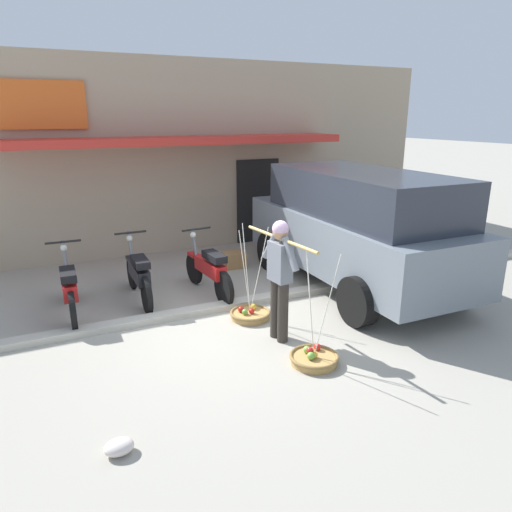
{
  "coord_description": "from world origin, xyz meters",
  "views": [
    {
      "loc": [
        -2.52,
        -5.87,
        3.01
      ],
      "look_at": [
        0.57,
        0.6,
        0.85
      ],
      "focal_mm": 32.92,
      "sensor_mm": 36.0,
      "label": 1
    }
  ],
  "objects_px": {
    "motorcycle_nearest_shop": "(69,288)",
    "plastic_litter_bag": "(119,447)",
    "fruit_basket_right_side": "(250,314)",
    "motorcycle_third_in_row": "(209,269)",
    "fruit_basket_left_side": "(314,358)",
    "parked_truck": "(356,226)",
    "fruit_vendor": "(280,273)",
    "wooden_crate": "(234,260)",
    "motorcycle_second_in_row": "(139,275)"
  },
  "relations": [
    {
      "from": "parked_truck",
      "to": "plastic_litter_bag",
      "type": "relative_size",
      "value": 17.29
    },
    {
      "from": "motorcycle_second_in_row",
      "to": "fruit_vendor",
      "type": "bearing_deg",
      "value": -57.64
    },
    {
      "from": "motorcycle_nearest_shop",
      "to": "wooden_crate",
      "type": "xyz_separation_m",
      "value": [
        3.23,
        1.13,
        -0.29
      ]
    },
    {
      "from": "motorcycle_nearest_shop",
      "to": "wooden_crate",
      "type": "bearing_deg",
      "value": 19.19
    },
    {
      "from": "parked_truck",
      "to": "motorcycle_second_in_row",
      "type": "bearing_deg",
      "value": 165.11
    },
    {
      "from": "fruit_basket_left_side",
      "to": "motorcycle_third_in_row",
      "type": "distance_m",
      "value": 2.87
    },
    {
      "from": "fruit_basket_right_side",
      "to": "motorcycle_third_in_row",
      "type": "height_order",
      "value": "fruit_basket_right_side"
    },
    {
      "from": "fruit_basket_left_side",
      "to": "plastic_litter_bag",
      "type": "distance_m",
      "value": 2.59
    },
    {
      "from": "plastic_litter_bag",
      "to": "parked_truck",
      "type": "bearing_deg",
      "value": 30.18
    },
    {
      "from": "fruit_vendor",
      "to": "wooden_crate",
      "type": "xyz_separation_m",
      "value": [
        0.69,
        3.24,
        -0.82
      ]
    },
    {
      "from": "fruit_basket_right_side",
      "to": "motorcycle_nearest_shop",
      "type": "height_order",
      "value": "fruit_basket_right_side"
    },
    {
      "from": "fruit_basket_left_side",
      "to": "parked_truck",
      "type": "height_order",
      "value": "parked_truck"
    },
    {
      "from": "fruit_vendor",
      "to": "parked_truck",
      "type": "distance_m",
      "value": 2.59
    },
    {
      "from": "motorcycle_nearest_shop",
      "to": "plastic_litter_bag",
      "type": "xyz_separation_m",
      "value": [
        0.1,
        -3.54,
        -0.38
      ]
    },
    {
      "from": "fruit_basket_right_side",
      "to": "plastic_litter_bag",
      "type": "distance_m",
      "value": 3.24
    },
    {
      "from": "motorcycle_nearest_shop",
      "to": "motorcycle_second_in_row",
      "type": "relative_size",
      "value": 1.0
    },
    {
      "from": "parked_truck",
      "to": "wooden_crate",
      "type": "xyz_separation_m",
      "value": [
        -1.55,
        1.94,
        -0.97
      ]
    },
    {
      "from": "fruit_basket_right_side",
      "to": "parked_truck",
      "type": "bearing_deg",
      "value": 12.24
    },
    {
      "from": "fruit_vendor",
      "to": "fruit_basket_right_side",
      "type": "xyz_separation_m",
      "value": [
        -0.08,
        0.8,
        -0.9
      ]
    },
    {
      "from": "motorcycle_third_in_row",
      "to": "plastic_litter_bag",
      "type": "relative_size",
      "value": 6.5
    },
    {
      "from": "fruit_basket_left_side",
      "to": "fruit_basket_right_side",
      "type": "distance_m",
      "value": 1.59
    },
    {
      "from": "motorcycle_third_in_row",
      "to": "wooden_crate",
      "type": "bearing_deg",
      "value": 50.96
    },
    {
      "from": "fruit_vendor",
      "to": "plastic_litter_bag",
      "type": "xyz_separation_m",
      "value": [
        -2.44,
        -1.42,
        -0.91
      ]
    },
    {
      "from": "fruit_basket_left_side",
      "to": "motorcycle_second_in_row",
      "type": "xyz_separation_m",
      "value": [
        -1.52,
        3.07,
        0.38
      ]
    },
    {
      "from": "fruit_basket_left_side",
      "to": "motorcycle_third_in_row",
      "type": "height_order",
      "value": "fruit_basket_left_side"
    },
    {
      "from": "motorcycle_third_in_row",
      "to": "parked_truck",
      "type": "bearing_deg",
      "value": -16.23
    },
    {
      "from": "wooden_crate",
      "to": "motorcycle_nearest_shop",
      "type": "bearing_deg",
      "value": -160.81
    },
    {
      "from": "parked_truck",
      "to": "plastic_litter_bag",
      "type": "distance_m",
      "value": 5.52
    },
    {
      "from": "fruit_basket_right_side",
      "to": "wooden_crate",
      "type": "distance_m",
      "value": 2.56
    },
    {
      "from": "motorcycle_third_in_row",
      "to": "plastic_litter_bag",
      "type": "distance_m",
      "value": 4.09
    },
    {
      "from": "fruit_basket_right_side",
      "to": "motorcycle_second_in_row",
      "type": "xyz_separation_m",
      "value": [
        -1.37,
        1.48,
        0.38
      ]
    },
    {
      "from": "fruit_vendor",
      "to": "motorcycle_nearest_shop",
      "type": "bearing_deg",
      "value": 140.23
    },
    {
      "from": "parked_truck",
      "to": "wooden_crate",
      "type": "distance_m",
      "value": 2.67
    },
    {
      "from": "motorcycle_nearest_shop",
      "to": "wooden_crate",
      "type": "distance_m",
      "value": 3.44
    },
    {
      "from": "motorcycle_nearest_shop",
      "to": "fruit_vendor",
      "type": "bearing_deg",
      "value": -39.77
    },
    {
      "from": "motorcycle_nearest_shop",
      "to": "plastic_litter_bag",
      "type": "relative_size",
      "value": 6.51
    },
    {
      "from": "plastic_litter_bag",
      "to": "fruit_vendor",
      "type": "bearing_deg",
      "value": 30.23
    },
    {
      "from": "fruit_vendor",
      "to": "parked_truck",
      "type": "bearing_deg",
      "value": 30.11
    },
    {
      "from": "fruit_basket_right_side",
      "to": "motorcycle_third_in_row",
      "type": "distance_m",
      "value": 1.31
    },
    {
      "from": "fruit_vendor",
      "to": "motorcycle_third_in_row",
      "type": "xyz_separation_m",
      "value": [
        -0.29,
        2.04,
        -0.52
      ]
    },
    {
      "from": "fruit_basket_right_side",
      "to": "parked_truck",
      "type": "distance_m",
      "value": 2.59
    },
    {
      "from": "motorcycle_third_in_row",
      "to": "wooden_crate",
      "type": "xyz_separation_m",
      "value": [
        0.98,
        1.21,
        -0.29
      ]
    },
    {
      "from": "fruit_basket_left_side",
      "to": "plastic_litter_bag",
      "type": "relative_size",
      "value": 5.18
    },
    {
      "from": "fruit_vendor",
      "to": "plastic_litter_bag",
      "type": "relative_size",
      "value": 6.05
    },
    {
      "from": "motorcycle_second_in_row",
      "to": "parked_truck",
      "type": "xyz_separation_m",
      "value": [
        3.68,
        -0.98,
        0.68
      ]
    },
    {
      "from": "fruit_vendor",
      "to": "motorcycle_third_in_row",
      "type": "distance_m",
      "value": 2.12
    },
    {
      "from": "fruit_basket_right_side",
      "to": "motorcycle_third_in_row",
      "type": "xyz_separation_m",
      "value": [
        -0.21,
        1.24,
        0.38
      ]
    },
    {
      "from": "fruit_vendor",
      "to": "motorcycle_second_in_row",
      "type": "distance_m",
      "value": 2.75
    },
    {
      "from": "fruit_basket_left_side",
      "to": "parked_truck",
      "type": "relative_size",
      "value": 0.3
    },
    {
      "from": "motorcycle_second_in_row",
      "to": "motorcycle_nearest_shop",
      "type": "bearing_deg",
      "value": -171.67
    }
  ]
}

